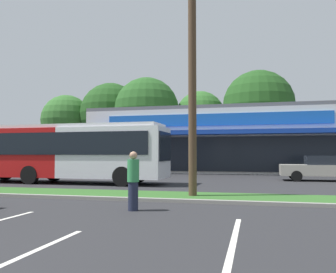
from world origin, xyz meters
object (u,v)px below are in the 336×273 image
(city_bus, at_px, (58,152))
(pedestrian_by_pole, at_px, (133,181))
(car_3, at_px, (321,168))
(utility_pole, at_px, (189,39))

(city_bus, bearing_deg, pedestrian_by_pole, -47.39)
(car_3, bearing_deg, pedestrian_by_pole, 61.18)
(utility_pole, height_order, car_3, utility_pole)
(car_3, bearing_deg, utility_pole, 58.68)
(city_bus, relative_size, car_3, 2.74)
(city_bus, relative_size, pedestrian_by_pole, 7.43)
(utility_pole, relative_size, pedestrian_by_pole, 6.52)
(pedestrian_by_pole, bearing_deg, utility_pole, 14.16)
(city_bus, height_order, pedestrian_by_pole, city_bus)
(utility_pole, bearing_deg, pedestrian_by_pole, -109.57)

